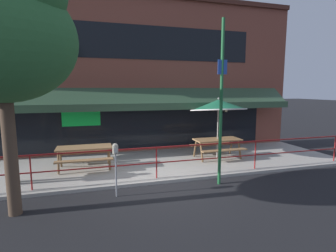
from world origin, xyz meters
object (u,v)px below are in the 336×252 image
(picnic_table_left, at_px, (85,151))
(street_sign_pole, at_px, (221,102))
(picnic_table_centre, at_px, (217,143))
(patio_umbrella_centre, at_px, (218,105))
(parking_meter_near, at_px, (115,154))
(street_tree_curbside, at_px, (4,32))
(pedestrian_walking, at_px, (11,151))

(picnic_table_left, bearing_deg, street_sign_pole, -31.48)
(picnic_table_left, bearing_deg, picnic_table_centre, 0.33)
(picnic_table_centre, distance_m, patio_umbrella_centre, 1.47)
(patio_umbrella_centre, height_order, street_sign_pole, street_sign_pole)
(picnic_table_centre, relative_size, parking_meter_near, 1.27)
(patio_umbrella_centre, bearing_deg, street_tree_curbside, -155.52)
(pedestrian_walking, xyz_separation_m, street_tree_curbside, (0.61, -1.96, 2.88))
(pedestrian_walking, xyz_separation_m, parking_meter_near, (2.79, -1.54, 0.09))
(street_tree_curbside, bearing_deg, pedestrian_walking, 107.20)
(picnic_table_centre, xyz_separation_m, parking_meter_near, (-4.13, -2.47, 0.44))
(picnic_table_centre, bearing_deg, street_tree_curbside, -155.48)
(picnic_table_centre, height_order, patio_umbrella_centre, patio_umbrella_centre)
(picnic_table_left, xyz_separation_m, pedestrian_walking, (-1.96, -0.90, 0.35))
(pedestrian_walking, distance_m, street_sign_pole, 6.13)
(picnic_table_left, xyz_separation_m, street_tree_curbside, (-1.36, -2.85, 3.24))
(patio_umbrella_centre, height_order, parking_meter_near, patio_umbrella_centre)
(patio_umbrella_centre, bearing_deg, picnic_table_left, -179.74)
(pedestrian_walking, distance_m, street_tree_curbside, 3.54)
(patio_umbrella_centre, bearing_deg, street_sign_pole, -115.46)
(parking_meter_near, bearing_deg, pedestrian_walking, 151.08)
(street_sign_pole, relative_size, street_tree_curbside, 0.85)
(picnic_table_left, distance_m, patio_umbrella_centre, 5.18)
(picnic_table_centre, relative_size, patio_umbrella_centre, 0.75)
(street_sign_pole, bearing_deg, street_tree_curbside, -174.42)
(street_sign_pole, bearing_deg, picnic_table_centre, 64.59)
(picnic_table_centre, distance_m, street_sign_pole, 3.14)
(picnic_table_left, xyz_separation_m, street_sign_pole, (3.83, -2.35, 1.71))
(parking_meter_near, height_order, street_tree_curbside, street_tree_curbside)
(picnic_table_left, bearing_deg, street_tree_curbside, -115.42)
(pedestrian_walking, height_order, parking_meter_near, pedestrian_walking)
(picnic_table_left, height_order, street_sign_pole, street_sign_pole)
(street_sign_pole, bearing_deg, pedestrian_walking, 165.94)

